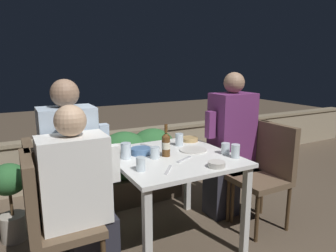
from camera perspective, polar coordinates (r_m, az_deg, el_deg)
The scene contains 27 objects.
ground_plane at distance 2.64m, azimuth 0.75°, elevation -20.98°, with size 16.00×16.00×0.00m, color brown.
parapet_wall at distance 3.87m, azimuth -10.76°, elevation -5.37°, with size 9.00×0.18×0.59m.
dining_table at distance 2.36m, azimuth 0.80°, elevation -7.84°, with size 0.90×0.92×0.73m.
planter_hedge at distance 3.14m, azimuth -8.33°, elevation -7.16°, with size 1.17×0.47×0.76m.
chair_left_near at distance 2.01m, azimuth -21.93°, elevation -15.21°, with size 0.43×0.42×0.92m.
person_white_polo at distance 2.01m, azimuth -16.19°, elevation -13.12°, with size 0.49×0.26×1.20m.
chair_left_far at distance 2.28m, azimuth -22.11°, elevation -11.92°, with size 0.43×0.42×0.92m.
person_blue_shirt at distance 2.26m, azimuth -17.34°, elevation -8.36°, with size 0.47×0.26×1.33m.
chair_right_near at distance 2.79m, azimuth 18.50°, elevation -7.24°, with size 0.43×0.42×0.92m.
chair_right_far at distance 3.03m, azimuth 14.29°, elevation -5.47°, with size 0.43×0.42×0.92m.
person_purple_stripe at distance 2.87m, azimuth 11.52°, elevation -3.49°, with size 0.48×0.26×1.36m.
beer_bottle at distance 2.29m, azimuth -0.39°, elevation -3.46°, with size 0.07×0.07×0.25m.
plate_0 at distance 2.46m, azimuth 4.81°, elevation -4.57°, with size 0.22×0.22×0.01m.
bowl_0 at distance 2.36m, azimuth -5.20°, elevation -4.68°, with size 0.16×0.16×0.05m.
bowl_1 at distance 2.75m, azimuth 4.13°, elevation -2.48°, with size 0.15×0.15×0.03m.
bowl_2 at distance 2.44m, azimuth -9.20°, elevation -4.24°, with size 0.16×0.16×0.05m.
bowl_3 at distance 2.09m, azimuth 9.24°, elevation -7.16°, with size 0.12×0.12×0.04m.
glass_cup_0 at distance 2.32m, azimuth 12.71°, elevation -4.66°, with size 0.07×0.07×0.10m.
glass_cup_1 at distance 2.59m, azimuth 2.16°, elevation -2.61°, with size 0.07×0.07×0.11m.
glass_cup_2 at distance 2.25m, azimuth -2.45°, elevation -5.10°, with size 0.07×0.07×0.09m.
glass_cup_3 at distance 2.39m, azimuth 10.90°, elevation -4.24°, with size 0.07×0.07×0.09m.
glass_cup_4 at distance 2.00m, azimuth -5.21°, elevation -7.21°, with size 0.06×0.06×0.09m.
glass_cup_5 at distance 2.26m, azimuth -8.02°, elevation -4.68°, with size 0.08×0.08×0.12m.
fork_0 at distance 2.02m, azimuth 0.06°, elevation -8.32°, with size 0.12×0.14×0.01m.
fork_1 at distance 2.23m, azimuth 3.08°, elevation -6.35°, with size 0.16×0.09×0.01m.
fork_2 at distance 2.58m, azimuth -3.86°, elevation -3.77°, with size 0.08×0.17×0.01m.
potted_plant at distance 2.78m, azimuth -27.87°, elevation -11.43°, with size 0.28×0.28×0.66m.
Camera 1 is at (-1.07, -1.94, 1.43)m, focal length 32.00 mm.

